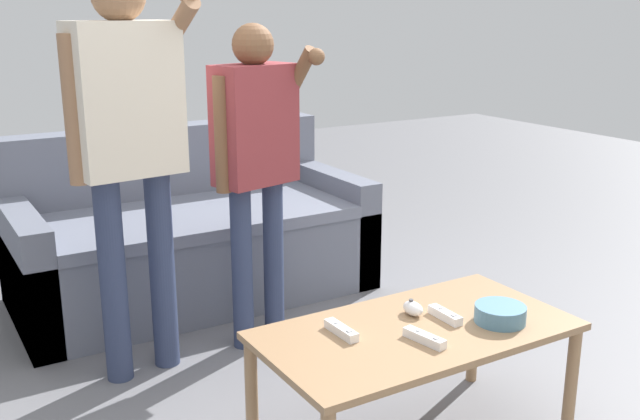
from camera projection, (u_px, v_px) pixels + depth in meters
ground_plane at (383, 405)px, 2.83m from camera, size 12.00×12.00×0.00m
couch at (190, 239)px, 3.90m from camera, size 1.83×0.91×0.87m
coffee_table at (416, 342)px, 2.47m from camera, size 1.07×0.56×0.45m
snack_bowl at (500, 314)px, 2.49m from camera, size 0.18×0.18×0.06m
game_remote_nunchuk at (413, 308)px, 2.55m from camera, size 0.06×0.09×0.05m
player_center at (256, 149)px, 3.16m from camera, size 0.46×0.32×1.44m
player_left at (128, 130)px, 2.83m from camera, size 0.50×0.32×1.64m
game_remote_wand_near at (445, 315)px, 2.52m from camera, size 0.04×0.15×0.03m
game_remote_wand_far at (341, 330)px, 2.40m from camera, size 0.04×0.16×0.03m
game_remote_wand_spare at (424, 338)px, 2.34m from camera, size 0.06×0.16×0.03m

